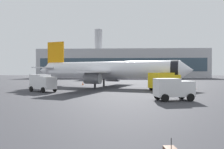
{
  "coord_description": "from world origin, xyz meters",
  "views": [
    {
      "loc": [
        0.18,
        -2.48,
        3.37
      ],
      "look_at": [
        -1.11,
        26.2,
        3.0
      ],
      "focal_mm": 34.13,
      "sensor_mm": 36.0,
      "label": 1
    }
  ],
  "objects_px": {
    "airplane_taxiing": "(62,73)",
    "cargo_van": "(173,88)",
    "airplane_at_gate": "(107,70)",
    "safety_cone_near": "(83,83)",
    "fuel_truck": "(164,81)",
    "safety_cone_mid": "(195,87)",
    "service_truck": "(43,82)"
  },
  "relations": [
    {
      "from": "airplane_taxiing",
      "to": "cargo_van",
      "type": "distance_m",
      "value": 92.53
    },
    {
      "from": "airplane_at_gate",
      "to": "safety_cone_near",
      "type": "distance_m",
      "value": 10.9
    },
    {
      "from": "fuel_truck",
      "to": "safety_cone_mid",
      "type": "bearing_deg",
      "value": 27.83
    },
    {
      "from": "airplane_at_gate",
      "to": "service_truck",
      "type": "relative_size",
      "value": 6.72
    },
    {
      "from": "safety_cone_near",
      "to": "airplane_taxiing",
      "type": "bearing_deg",
      "value": 111.03
    },
    {
      "from": "service_truck",
      "to": "fuel_truck",
      "type": "relative_size",
      "value": 0.83
    },
    {
      "from": "safety_cone_near",
      "to": "fuel_truck",
      "type": "bearing_deg",
      "value": -40.52
    },
    {
      "from": "cargo_van",
      "to": "airplane_at_gate",
      "type": "bearing_deg",
      "value": 113.62
    },
    {
      "from": "safety_cone_near",
      "to": "safety_cone_mid",
      "type": "height_order",
      "value": "safety_cone_near"
    },
    {
      "from": "fuel_truck",
      "to": "service_truck",
      "type": "bearing_deg",
      "value": -170.15
    },
    {
      "from": "airplane_at_gate",
      "to": "cargo_van",
      "type": "height_order",
      "value": "airplane_at_gate"
    },
    {
      "from": "airplane_at_gate",
      "to": "cargo_van",
      "type": "relative_size",
      "value": 7.39
    },
    {
      "from": "fuel_truck",
      "to": "cargo_van",
      "type": "xyz_separation_m",
      "value": [
        -1.73,
        -13.88,
        -0.32
      ]
    },
    {
      "from": "safety_cone_near",
      "to": "safety_cone_mid",
      "type": "xyz_separation_m",
      "value": [
        24.33,
        -11.62,
        -0.02
      ]
    },
    {
      "from": "service_truck",
      "to": "airplane_at_gate",
      "type": "bearing_deg",
      "value": 46.92
    },
    {
      "from": "airplane_taxiing",
      "to": "airplane_at_gate",
      "type": "bearing_deg",
      "value": -66.13
    },
    {
      "from": "service_truck",
      "to": "safety_cone_mid",
      "type": "distance_m",
      "value": 28.69
    },
    {
      "from": "airplane_taxiing",
      "to": "cargo_van",
      "type": "relative_size",
      "value": 4.71
    },
    {
      "from": "airplane_taxiing",
      "to": "service_truck",
      "type": "distance_m",
      "value": 76.58
    },
    {
      "from": "safety_cone_mid",
      "to": "safety_cone_near",
      "type": "bearing_deg",
      "value": 154.47
    },
    {
      "from": "airplane_taxiing",
      "to": "safety_cone_near",
      "type": "xyz_separation_m",
      "value": [
        21.39,
        -55.64,
        -2.22
      ]
    },
    {
      "from": "cargo_van",
      "to": "safety_cone_near",
      "type": "distance_m",
      "value": 33.12
    },
    {
      "from": "cargo_van",
      "to": "safety_cone_mid",
      "type": "height_order",
      "value": "cargo_van"
    },
    {
      "from": "fuel_truck",
      "to": "airplane_taxiing",
      "type": "bearing_deg",
      "value": 118.91
    },
    {
      "from": "fuel_truck",
      "to": "cargo_van",
      "type": "height_order",
      "value": "fuel_truck"
    },
    {
      "from": "airplane_taxiing",
      "to": "fuel_truck",
      "type": "bearing_deg",
      "value": -61.09
    },
    {
      "from": "fuel_truck",
      "to": "safety_cone_near",
      "type": "distance_m",
      "value": 23.32
    },
    {
      "from": "service_truck",
      "to": "safety_cone_mid",
      "type": "height_order",
      "value": "service_truck"
    },
    {
      "from": "service_truck",
      "to": "cargo_van",
      "type": "height_order",
      "value": "service_truck"
    },
    {
      "from": "safety_cone_mid",
      "to": "airplane_taxiing",
      "type": "bearing_deg",
      "value": 124.21
    },
    {
      "from": "fuel_truck",
      "to": "safety_cone_mid",
      "type": "distance_m",
      "value": 7.63
    },
    {
      "from": "service_truck",
      "to": "cargo_van",
      "type": "bearing_deg",
      "value": -27.8
    }
  ]
}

